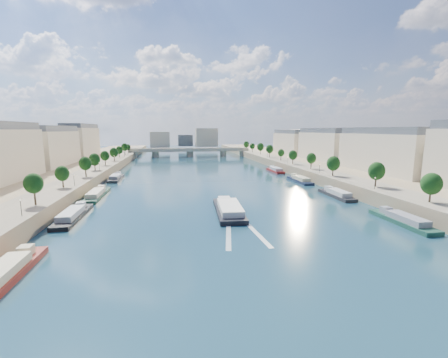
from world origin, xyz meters
name	(u,v)px	position (x,y,z in m)	size (l,w,h in m)	color
ground	(207,181)	(0.00, 100.00, 0.00)	(700.00, 700.00, 0.00)	#0C2937
quay_left	(50,181)	(-72.00, 100.00, 2.50)	(44.00, 520.00, 5.00)	#9E8460
quay_right	(339,173)	(72.00, 100.00, 2.50)	(44.00, 520.00, 5.00)	#9E8460
pave_left	(85,174)	(-57.00, 100.00, 5.05)	(14.00, 520.00, 0.10)	gray
pave_right	(314,169)	(57.00, 100.00, 5.05)	(14.00, 520.00, 0.10)	gray
trees_left	(89,162)	(-55.00, 102.00, 10.48)	(4.80, 268.80, 8.26)	#382B1E
trees_right	(302,157)	(55.00, 110.00, 10.48)	(4.80, 268.80, 8.26)	#382B1E
lamps_left	(89,171)	(-52.50, 90.00, 7.78)	(0.36, 200.36, 4.28)	black
lamps_right	(302,163)	(52.50, 105.00, 7.78)	(0.36, 200.36, 4.28)	black
buildings_left	(28,149)	(-85.00, 112.00, 16.45)	(16.00, 226.00, 23.20)	beige
buildings_right	(350,146)	(85.00, 112.00, 16.45)	(16.00, 226.00, 23.20)	beige
skyline	(188,139)	(3.19, 319.52, 14.66)	(79.00, 42.00, 22.00)	beige
bridge	(190,151)	(0.00, 239.09, 5.08)	(112.00, 12.00, 8.15)	#C1B79E
tour_barge	(229,209)	(0.39, 42.20, 1.01)	(9.46, 27.57, 3.74)	black
wake	(241,230)	(0.39, 25.58, 0.02)	(10.75, 26.03, 0.04)	silver
moored_barges_left	(73,216)	(-45.50, 43.91, 0.84)	(5.00, 155.45, 3.60)	#172233
moored_barges_right	(340,196)	(45.50, 54.38, 0.84)	(5.00, 161.86, 3.60)	black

